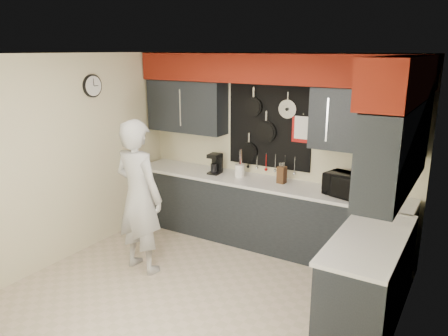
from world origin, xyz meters
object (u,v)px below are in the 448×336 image
Objects in this scene: microwave at (346,185)px; person at (139,197)px; coffee_maker at (216,163)px; knife_block at (282,175)px; utensil_crock at (240,171)px.

person is (-2.09, -1.36, -0.12)m from microwave.
microwave is 1.70× the size of coffee_maker.
person reaches higher than knife_block.
coffee_maker is (-0.38, -0.03, 0.06)m from utensil_crock.
knife_block is 0.12× the size of person.
utensil_crock is 0.09× the size of person.
knife_block is at bearing -124.70° from person.
person is (-0.58, -1.43, -0.07)m from utensil_crock.
utensil_crock is 0.38m from coffee_maker.
person reaches higher than microwave.
microwave is 0.26× the size of person.
person is (-0.21, -1.40, -0.13)m from coffee_maker.
utensil_crock is at bearing -171.91° from knife_block.
utensil_crock is at bearing -107.12° from person.
coffee_maker is (-1.00, -0.05, 0.04)m from knife_block.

